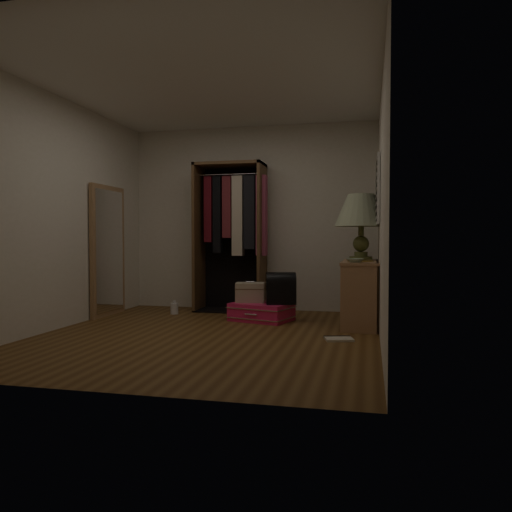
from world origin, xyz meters
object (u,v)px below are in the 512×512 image
object	(u,v)px
black_bag	(281,288)
pink_suitcase	(261,312)
train_case	(250,292)
open_wardrobe	(234,225)
white_jug	(174,308)
console_bookshelf	(360,291)
floor_mirror	(108,251)
table_lamp	(361,212)

from	to	relation	value
black_bag	pink_suitcase	bearing A→B (deg)	157.15
train_case	open_wardrobe	bearing A→B (deg)	110.45
pink_suitcase	white_jug	world-z (taller)	pink_suitcase
white_jug	console_bookshelf	bearing A→B (deg)	-5.98
floor_mirror	table_lamp	distance (m)	3.29
black_bag	open_wardrobe	bearing A→B (deg)	121.12
open_wardrobe	white_jug	xyz separation A→B (m)	(-0.70, -0.47, -1.12)
black_bag	white_jug	xyz separation A→B (m)	(-1.50, 0.29, -0.34)
pink_suitcase	open_wardrobe	bearing A→B (deg)	144.02
open_wardrobe	table_lamp	bearing A→B (deg)	-17.40
black_bag	white_jug	bearing A→B (deg)	153.80
console_bookshelf	open_wardrobe	bearing A→B (deg)	157.35
floor_mirror	black_bag	world-z (taller)	floor_mirror
console_bookshelf	floor_mirror	size ratio (longest dim) A/B	0.66
train_case	black_bag	world-z (taller)	black_bag
pink_suitcase	table_lamp	distance (m)	1.72
console_bookshelf	train_case	size ratio (longest dim) A/B	2.83
open_wardrobe	table_lamp	size ratio (longest dim) A/B	2.50
console_bookshelf	train_case	bearing A→B (deg)	177.75
floor_mirror	table_lamp	world-z (taller)	floor_mirror
floor_mirror	table_lamp	bearing A→B (deg)	3.91
floor_mirror	train_case	world-z (taller)	floor_mirror
black_bag	console_bookshelf	bearing A→B (deg)	-13.47
train_case	table_lamp	xyz separation A→B (m)	(1.35, 0.13, 0.99)
floor_mirror	white_jug	xyz separation A→B (m)	(0.80, 0.30, -0.77)
floor_mirror	white_jug	bearing A→B (deg)	20.38
open_wardrobe	black_bag	distance (m)	1.35
open_wardrobe	white_jug	world-z (taller)	open_wardrobe
train_case	black_bag	size ratio (longest dim) A/B	0.98
console_bookshelf	floor_mirror	distance (m)	3.27
console_bookshelf	pink_suitcase	size ratio (longest dim) A/B	1.34
pink_suitcase	black_bag	world-z (taller)	black_bag
open_wardrobe	white_jug	bearing A→B (deg)	-146.09
pink_suitcase	table_lamp	xyz separation A→B (m)	(1.19, 0.18, 1.22)
black_bag	table_lamp	bearing A→B (deg)	-2.84
pink_suitcase	console_bookshelf	bearing A→B (deg)	16.71
console_bookshelf	pink_suitcase	world-z (taller)	console_bookshelf
console_bookshelf	open_wardrobe	distance (m)	2.05
table_lamp	train_case	bearing A→B (deg)	-174.66
train_case	table_lamp	world-z (taller)	table_lamp
console_bookshelf	table_lamp	xyz separation A→B (m)	(0.00, 0.18, 0.94)
train_case	black_bag	distance (m)	0.42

